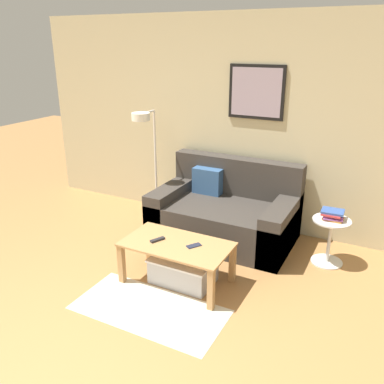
% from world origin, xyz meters
% --- Properties ---
extents(wall_back, '(5.60, 0.09, 2.55)m').
position_xyz_m(wall_back, '(0.00, 3.16, 1.28)').
color(wall_back, '#C6BC93').
rests_on(wall_back, ground_plane).
extents(area_rug, '(1.35, 0.66, 0.01)m').
position_xyz_m(area_rug, '(0.12, 1.03, 0.00)').
color(area_rug, beige).
rests_on(area_rug, ground_plane).
extents(couch, '(1.61, 0.99, 0.90)m').
position_xyz_m(couch, '(0.15, 2.65, 0.30)').
color(couch, '#38332D').
rests_on(couch, ground_plane).
extents(coffee_table, '(1.03, 0.57, 0.42)m').
position_xyz_m(coffee_table, '(0.12, 1.53, 0.35)').
color(coffee_table, '#AD7F4C').
rests_on(coffee_table, ground_plane).
extents(storage_bin, '(0.61, 0.41, 0.26)m').
position_xyz_m(storage_bin, '(0.17, 1.56, 0.13)').
color(storage_bin, '#B2B2B7').
rests_on(storage_bin, ground_plane).
extents(floor_lamp, '(0.22, 0.51, 1.43)m').
position_xyz_m(floor_lamp, '(-0.90, 2.61, 1.07)').
color(floor_lamp, white).
rests_on(floor_lamp, ground_plane).
extents(side_table, '(0.39, 0.39, 0.50)m').
position_xyz_m(side_table, '(1.36, 2.59, 0.30)').
color(side_table, silver).
rests_on(side_table, ground_plane).
extents(book_stack, '(0.24, 0.21, 0.09)m').
position_xyz_m(book_stack, '(1.37, 2.60, 0.55)').
color(book_stack, '#D18438').
rests_on(book_stack, side_table).
extents(remote_control, '(0.10, 0.15, 0.02)m').
position_xyz_m(remote_control, '(-0.07, 1.50, 0.43)').
color(remote_control, '#232328').
rests_on(remote_control, coffee_table).
extents(cell_phone, '(0.13, 0.15, 0.01)m').
position_xyz_m(cell_phone, '(0.29, 1.56, 0.42)').
color(cell_phone, '#1E2338').
rests_on(cell_phone, coffee_table).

